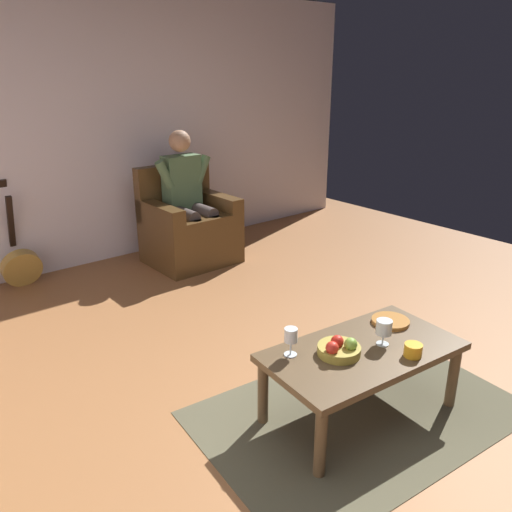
{
  "coord_description": "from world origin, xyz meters",
  "views": [
    {
      "loc": [
        1.86,
        1.66,
        1.86
      ],
      "look_at": [
        -0.38,
        -1.07,
        0.56
      ],
      "focal_mm": 35.99,
      "sensor_mm": 36.0,
      "label": 1
    }
  ],
  "objects_px": {
    "wine_glass_near": "(384,329)",
    "decorative_dish": "(390,321)",
    "wine_glass_far": "(291,337)",
    "coffee_table": "(362,358)",
    "armchair": "(189,229)",
    "candle_jar": "(413,350)",
    "fruit_bowl": "(339,349)",
    "person_seated": "(188,194)",
    "guitar": "(21,263)"
  },
  "relations": [
    {
      "from": "armchair",
      "to": "wine_glass_far",
      "type": "relative_size",
      "value": 6.05
    },
    {
      "from": "person_seated",
      "to": "decorative_dish",
      "type": "distance_m",
      "value": 2.64
    },
    {
      "from": "fruit_bowl",
      "to": "candle_jar",
      "type": "height_order",
      "value": "fruit_bowl"
    },
    {
      "from": "guitar",
      "to": "fruit_bowl",
      "type": "relative_size",
      "value": 4.13
    },
    {
      "from": "guitar",
      "to": "wine_glass_near",
      "type": "bearing_deg",
      "value": 108.06
    },
    {
      "from": "guitar",
      "to": "fruit_bowl",
      "type": "xyz_separation_m",
      "value": [
        -0.77,
        3.1,
        0.25
      ]
    },
    {
      "from": "fruit_bowl",
      "to": "decorative_dish",
      "type": "bearing_deg",
      "value": -174.43
    },
    {
      "from": "armchair",
      "to": "coffee_table",
      "type": "height_order",
      "value": "armchair"
    },
    {
      "from": "wine_glass_far",
      "to": "fruit_bowl",
      "type": "xyz_separation_m",
      "value": [
        -0.2,
        0.16,
        -0.07
      ]
    },
    {
      "from": "person_seated",
      "to": "decorative_dish",
      "type": "xyz_separation_m",
      "value": [
        0.24,
        2.61,
        -0.27
      ]
    },
    {
      "from": "wine_glass_far",
      "to": "coffee_table",
      "type": "bearing_deg",
      "value": 150.17
    },
    {
      "from": "wine_glass_near",
      "to": "candle_jar",
      "type": "height_order",
      "value": "wine_glass_near"
    },
    {
      "from": "guitar",
      "to": "person_seated",
      "type": "bearing_deg",
      "value": 163.9
    },
    {
      "from": "coffee_table",
      "to": "decorative_dish",
      "type": "distance_m",
      "value": 0.38
    },
    {
      "from": "guitar",
      "to": "candle_jar",
      "type": "xyz_separation_m",
      "value": [
        -1.06,
        3.36,
        0.24
      ]
    },
    {
      "from": "coffee_table",
      "to": "decorative_dish",
      "type": "bearing_deg",
      "value": -165.98
    },
    {
      "from": "wine_glass_near",
      "to": "fruit_bowl",
      "type": "distance_m",
      "value": 0.29
    },
    {
      "from": "wine_glass_near",
      "to": "armchair",
      "type": "bearing_deg",
      "value": -99.85
    },
    {
      "from": "coffee_table",
      "to": "armchair",
      "type": "bearing_deg",
      "value": -102.36
    },
    {
      "from": "guitar",
      "to": "candle_jar",
      "type": "distance_m",
      "value": 3.53
    },
    {
      "from": "armchair",
      "to": "candle_jar",
      "type": "distance_m",
      "value": 2.98
    },
    {
      "from": "wine_glass_far",
      "to": "candle_jar",
      "type": "xyz_separation_m",
      "value": [
        -0.5,
        0.42,
        -0.07
      ]
    },
    {
      "from": "fruit_bowl",
      "to": "guitar",
      "type": "bearing_deg",
      "value": -76.14
    },
    {
      "from": "armchair",
      "to": "candle_jar",
      "type": "height_order",
      "value": "armchair"
    },
    {
      "from": "fruit_bowl",
      "to": "wine_glass_far",
      "type": "bearing_deg",
      "value": -39.3
    },
    {
      "from": "person_seated",
      "to": "armchair",
      "type": "bearing_deg",
      "value": -90.0
    },
    {
      "from": "coffee_table",
      "to": "wine_glass_far",
      "type": "relative_size",
      "value": 7.25
    },
    {
      "from": "guitar",
      "to": "wine_glass_near",
      "type": "distance_m",
      "value": 3.36
    },
    {
      "from": "wine_glass_near",
      "to": "decorative_dish",
      "type": "xyz_separation_m",
      "value": [
        -0.24,
        -0.13,
        -0.09
      ]
    },
    {
      "from": "wine_glass_far",
      "to": "candle_jar",
      "type": "bearing_deg",
      "value": 139.73
    },
    {
      "from": "decorative_dish",
      "to": "candle_jar",
      "type": "relative_size",
      "value": 2.35
    },
    {
      "from": "wine_glass_near",
      "to": "decorative_dish",
      "type": "bearing_deg",
      "value": -152.11
    },
    {
      "from": "person_seated",
      "to": "wine_glass_far",
      "type": "height_order",
      "value": "person_seated"
    },
    {
      "from": "armchair",
      "to": "candle_jar",
      "type": "xyz_separation_m",
      "value": [
        0.46,
        2.94,
        0.12
      ]
    },
    {
      "from": "coffee_table",
      "to": "wine_glass_far",
      "type": "bearing_deg",
      "value": -29.83
    },
    {
      "from": "guitar",
      "to": "wine_glass_far",
      "type": "bearing_deg",
      "value": 100.89
    },
    {
      "from": "wine_glass_far",
      "to": "candle_jar",
      "type": "height_order",
      "value": "wine_glass_far"
    },
    {
      "from": "guitar",
      "to": "decorative_dish",
      "type": "relative_size",
      "value": 4.25
    },
    {
      "from": "wine_glass_near",
      "to": "person_seated",
      "type": "bearing_deg",
      "value": -99.92
    },
    {
      "from": "armchair",
      "to": "fruit_bowl",
      "type": "xyz_separation_m",
      "value": [
        0.75,
        2.68,
        0.12
      ]
    },
    {
      "from": "coffee_table",
      "to": "decorative_dish",
      "type": "relative_size",
      "value": 5.1
    },
    {
      "from": "person_seated",
      "to": "wine_glass_far",
      "type": "xyz_separation_m",
      "value": [
        0.95,
        2.5,
        -0.18
      ]
    },
    {
      "from": "armchair",
      "to": "decorative_dish",
      "type": "bearing_deg",
      "value": 84.31
    },
    {
      "from": "armchair",
      "to": "wine_glass_near",
      "type": "bearing_deg",
      "value": 79.6
    },
    {
      "from": "wine_glass_near",
      "to": "decorative_dish",
      "type": "height_order",
      "value": "wine_glass_near"
    },
    {
      "from": "coffee_table",
      "to": "wine_glass_far",
      "type": "height_order",
      "value": "wine_glass_far"
    },
    {
      "from": "armchair",
      "to": "candle_jar",
      "type": "relative_size",
      "value": 10.0
    },
    {
      "from": "person_seated",
      "to": "candle_jar",
      "type": "distance_m",
      "value": 2.97
    },
    {
      "from": "armchair",
      "to": "candle_jar",
      "type": "bearing_deg",
      "value": 80.64
    },
    {
      "from": "person_seated",
      "to": "candle_jar",
      "type": "height_order",
      "value": "person_seated"
    }
  ]
}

